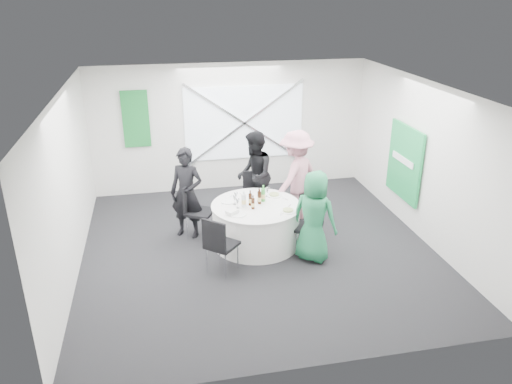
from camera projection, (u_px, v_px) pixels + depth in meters
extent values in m
plane|color=black|center=(258.00, 249.00, 8.76)|extent=(6.00, 6.00, 0.00)
plane|color=white|center=(259.00, 89.00, 7.69)|extent=(6.00, 6.00, 0.00)
plane|color=silver|center=(230.00, 127.00, 10.94)|extent=(6.00, 0.00, 6.00)
plane|color=silver|center=(314.00, 267.00, 5.51)|extent=(6.00, 0.00, 6.00)
plane|color=silver|center=(68.00, 188.00, 7.67)|extent=(0.00, 6.00, 6.00)
plane|color=silver|center=(425.00, 162.00, 8.78)|extent=(0.00, 6.00, 6.00)
cube|color=white|center=(244.00, 123.00, 10.92)|extent=(2.60, 0.03, 1.60)
cube|color=silver|center=(244.00, 123.00, 10.88)|extent=(2.63, 0.05, 1.84)
cube|color=silver|center=(244.00, 123.00, 10.88)|extent=(2.63, 0.05, 1.84)
cube|color=#166E2C|center=(136.00, 119.00, 10.40)|extent=(0.55, 0.04, 1.20)
cube|color=#1B984A|center=(404.00, 162.00, 9.39)|extent=(0.05, 1.20, 1.40)
cylinder|color=white|center=(256.00, 225.00, 8.80)|extent=(1.52, 1.52, 0.74)
cylinder|color=white|center=(256.00, 205.00, 8.65)|extent=(1.56, 1.56, 0.02)
cube|color=black|center=(254.00, 198.00, 9.69)|extent=(0.49, 0.49, 0.05)
cube|color=black|center=(253.00, 182.00, 9.78)|extent=(0.41, 0.10, 0.46)
cylinder|color=silver|center=(262.00, 205.00, 9.95)|extent=(0.02, 0.02, 0.44)
cylinder|color=silver|center=(245.00, 206.00, 9.93)|extent=(0.02, 0.02, 0.44)
cylinder|color=silver|center=(263.00, 213.00, 9.63)|extent=(0.02, 0.02, 0.44)
cylinder|color=silver|center=(245.00, 213.00, 9.61)|extent=(0.02, 0.02, 0.44)
cube|color=black|center=(200.00, 212.00, 9.02)|extent=(0.61, 0.61, 0.05)
cube|color=black|center=(188.00, 197.00, 8.97)|extent=(0.24, 0.40, 0.49)
cylinder|color=silver|center=(195.00, 219.00, 9.32)|extent=(0.02, 0.02, 0.46)
cylinder|color=silver|center=(187.00, 228.00, 9.00)|extent=(0.02, 0.02, 0.46)
cylinder|color=silver|center=(213.00, 222.00, 9.23)|extent=(0.02, 0.02, 0.46)
cylinder|color=silver|center=(206.00, 230.00, 8.91)|extent=(0.02, 0.02, 0.46)
cube|color=black|center=(296.00, 201.00, 9.52)|extent=(0.61, 0.61, 0.05)
cube|color=black|center=(304.00, 186.00, 9.56)|extent=(0.27, 0.36, 0.47)
cylinder|color=silver|center=(309.00, 213.00, 9.62)|extent=(0.02, 0.02, 0.45)
cylinder|color=silver|center=(295.00, 207.00, 9.84)|extent=(0.02, 0.02, 0.45)
cylinder|color=silver|center=(297.00, 218.00, 9.38)|extent=(0.02, 0.02, 0.45)
cylinder|color=silver|center=(283.00, 213.00, 9.61)|extent=(0.02, 0.02, 0.45)
cube|color=black|center=(309.00, 228.00, 8.50)|extent=(0.57, 0.57, 0.05)
cube|color=black|center=(321.00, 217.00, 8.35)|extent=(0.23, 0.37, 0.45)
cylinder|color=silver|center=(316.00, 246.00, 8.39)|extent=(0.02, 0.02, 0.43)
cylinder|color=silver|center=(320.00, 237.00, 8.69)|extent=(0.02, 0.02, 0.43)
cylinder|color=silver|center=(296.00, 243.00, 8.49)|extent=(0.02, 0.02, 0.43)
cylinder|color=silver|center=(301.00, 235.00, 8.79)|extent=(0.02, 0.02, 0.43)
cube|color=black|center=(222.00, 245.00, 7.90)|extent=(0.63, 0.63, 0.05)
cube|color=black|center=(214.00, 235.00, 7.64)|extent=(0.34, 0.31, 0.48)
cylinder|color=silver|center=(207.00, 260.00, 7.94)|extent=(0.02, 0.02, 0.45)
cylinder|color=silver|center=(226.00, 266.00, 7.77)|extent=(0.02, 0.02, 0.45)
cylinder|color=silver|center=(219.00, 251.00, 8.23)|extent=(0.02, 0.02, 0.45)
cylinder|color=silver|center=(238.00, 256.00, 8.06)|extent=(0.02, 0.02, 0.45)
imported|color=black|center=(187.00, 193.00, 8.94)|extent=(0.72, 0.63, 1.67)
imported|color=black|center=(254.00, 175.00, 9.68)|extent=(0.60, 0.91, 1.74)
imported|color=pink|center=(296.00, 176.00, 9.53)|extent=(1.23, 1.18, 1.80)
imported|color=#217C4C|center=(314.00, 217.00, 8.16)|extent=(0.90, 0.87, 1.56)
cylinder|color=white|center=(246.00, 192.00, 9.15)|extent=(0.26, 0.26, 0.01)
cylinder|color=white|center=(229.00, 201.00, 8.78)|extent=(0.29, 0.29, 0.01)
cylinder|color=white|center=(274.00, 195.00, 9.02)|extent=(0.27, 0.27, 0.01)
cylinder|color=#96B662|center=(274.00, 194.00, 9.01)|extent=(0.18, 0.18, 0.02)
cylinder|color=white|center=(288.00, 211.00, 8.39)|extent=(0.27, 0.27, 0.01)
cylinder|color=#96B662|center=(288.00, 210.00, 8.38)|extent=(0.17, 0.17, 0.02)
cylinder|color=white|center=(238.00, 214.00, 8.28)|extent=(0.28, 0.28, 0.01)
cube|color=white|center=(232.00, 212.00, 8.28)|extent=(0.24, 0.22, 0.06)
cylinder|color=#3B1A0A|center=(250.00, 200.00, 8.59)|extent=(0.06, 0.06, 0.21)
cylinder|color=#3B1A0A|center=(250.00, 192.00, 8.54)|extent=(0.02, 0.02, 0.06)
cylinder|color=#E1C777|center=(250.00, 201.00, 8.60)|extent=(0.06, 0.06, 0.07)
cylinder|color=#3B1A0A|center=(259.00, 197.00, 8.72)|extent=(0.06, 0.06, 0.20)
cylinder|color=#3B1A0A|center=(259.00, 190.00, 8.67)|extent=(0.02, 0.02, 0.06)
cylinder|color=#E1C777|center=(259.00, 198.00, 8.72)|extent=(0.06, 0.06, 0.07)
cylinder|color=#3B1A0A|center=(260.00, 198.00, 8.65)|extent=(0.06, 0.06, 0.21)
cylinder|color=#3B1A0A|center=(260.00, 191.00, 8.60)|extent=(0.02, 0.02, 0.06)
cylinder|color=#E1C777|center=(260.00, 199.00, 8.66)|extent=(0.06, 0.06, 0.07)
cylinder|color=#3B1A0A|center=(253.00, 204.00, 8.46)|extent=(0.06, 0.06, 0.19)
cylinder|color=#3B1A0A|center=(253.00, 197.00, 8.41)|extent=(0.02, 0.02, 0.06)
cylinder|color=#E1C777|center=(253.00, 205.00, 8.46)|extent=(0.06, 0.06, 0.07)
cylinder|color=green|center=(263.00, 195.00, 8.75)|extent=(0.08, 0.08, 0.24)
cylinder|color=green|center=(263.00, 187.00, 8.69)|extent=(0.03, 0.03, 0.06)
cylinder|color=#E1C777|center=(263.00, 196.00, 8.76)|extent=(0.08, 0.08, 0.08)
cylinder|color=silver|center=(244.00, 200.00, 8.54)|extent=(0.08, 0.08, 0.22)
cylinder|color=silver|center=(244.00, 193.00, 8.49)|extent=(0.03, 0.03, 0.06)
cylinder|color=#E1C777|center=(244.00, 202.00, 8.55)|extent=(0.08, 0.08, 0.08)
cylinder|color=white|center=(238.00, 208.00, 8.52)|extent=(0.06, 0.06, 0.00)
cylinder|color=white|center=(238.00, 205.00, 8.50)|extent=(0.01, 0.01, 0.10)
cone|color=white|center=(238.00, 201.00, 8.47)|extent=(0.07, 0.07, 0.08)
cylinder|color=white|center=(236.00, 201.00, 8.79)|extent=(0.06, 0.06, 0.00)
cylinder|color=white|center=(236.00, 199.00, 8.77)|extent=(0.01, 0.01, 0.10)
cone|color=white|center=(236.00, 195.00, 8.74)|extent=(0.07, 0.07, 0.08)
cylinder|color=white|center=(267.00, 196.00, 8.99)|extent=(0.06, 0.06, 0.00)
cylinder|color=white|center=(267.00, 194.00, 8.97)|extent=(0.01, 0.01, 0.10)
cone|color=white|center=(267.00, 190.00, 8.94)|extent=(0.07, 0.07, 0.08)
cylinder|color=white|center=(235.00, 204.00, 8.66)|extent=(0.06, 0.06, 0.00)
cylinder|color=white|center=(235.00, 202.00, 8.64)|extent=(0.01, 0.01, 0.10)
cone|color=white|center=(235.00, 198.00, 8.61)|extent=(0.07, 0.07, 0.08)
cube|color=silver|center=(231.00, 197.00, 8.98)|extent=(0.09, 0.13, 0.01)
cube|color=silver|center=(223.00, 204.00, 8.69)|extent=(0.10, 0.13, 0.01)
cube|color=silver|center=(285.00, 199.00, 8.88)|extent=(0.09, 0.14, 0.01)
cube|color=silver|center=(270.00, 193.00, 9.13)|extent=(0.10, 0.13, 0.01)
cube|color=silver|center=(282.00, 214.00, 8.29)|extent=(0.10, 0.13, 0.01)
cube|color=silver|center=(289.00, 206.00, 8.58)|extent=(0.10, 0.13, 0.01)
cube|color=silver|center=(262.00, 192.00, 9.17)|extent=(0.15, 0.03, 0.01)
cube|color=silver|center=(242.00, 193.00, 9.12)|extent=(0.15, 0.02, 0.01)
cube|color=silver|center=(230.00, 214.00, 8.31)|extent=(0.12, 0.12, 0.01)
cube|color=silver|center=(240.00, 217.00, 8.17)|extent=(0.10, 0.13, 0.01)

